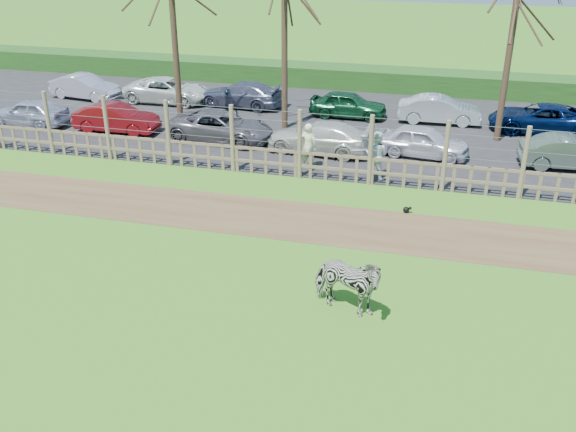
% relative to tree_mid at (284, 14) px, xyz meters
% --- Properties ---
extents(ground, '(120.00, 120.00, 0.00)m').
position_rel_tree_mid_xyz_m(ground, '(2.00, -13.50, -4.87)').
color(ground, '#689F29').
rests_on(ground, ground).
extents(dirt_strip, '(34.00, 2.80, 0.01)m').
position_rel_tree_mid_xyz_m(dirt_strip, '(2.00, -9.00, -4.86)').
color(dirt_strip, brown).
rests_on(dirt_strip, ground).
extents(asphalt, '(44.00, 13.00, 0.04)m').
position_rel_tree_mid_xyz_m(asphalt, '(2.00, 1.00, -4.85)').
color(asphalt, '#232326').
rests_on(asphalt, ground).
extents(hedge, '(46.00, 2.00, 1.10)m').
position_rel_tree_mid_xyz_m(hedge, '(2.00, 8.00, -4.32)').
color(hedge, '#1E4716').
rests_on(hedge, ground).
extents(fence, '(30.16, 0.16, 2.50)m').
position_rel_tree_mid_xyz_m(fence, '(2.00, -5.50, -4.06)').
color(fence, brown).
rests_on(fence, ground).
extents(tree_mid, '(4.80, 4.80, 6.83)m').
position_rel_tree_mid_xyz_m(tree_mid, '(0.00, 0.00, 0.00)').
color(tree_mid, '#3D2B1E').
rests_on(tree_mid, ground).
extents(tree_right, '(4.80, 4.80, 7.35)m').
position_rel_tree_mid_xyz_m(tree_right, '(9.00, 0.50, 0.37)').
color(tree_right, '#3D2B1E').
rests_on(tree_right, ground).
extents(zebra, '(2.00, 1.32, 1.56)m').
position_rel_tree_mid_xyz_m(zebra, '(5.08, -13.58, -4.09)').
color(zebra, gray).
rests_on(zebra, ground).
extents(visitor_a, '(0.65, 0.45, 1.72)m').
position_rel_tree_mid_xyz_m(visitor_a, '(2.11, -4.62, -3.96)').
color(visitor_a, beige).
rests_on(visitor_a, asphalt).
extents(visitor_b, '(1.00, 0.88, 1.72)m').
position_rel_tree_mid_xyz_m(visitor_b, '(4.64, -4.95, -3.96)').
color(visitor_b, silver).
rests_on(visitor_b, asphalt).
extents(crow, '(0.27, 0.20, 0.22)m').
position_rel_tree_mid_xyz_m(crow, '(5.99, -7.57, -4.76)').
color(crow, black).
rests_on(crow, ground).
extents(car_0, '(3.55, 1.49, 1.20)m').
position_rel_tree_mid_xyz_m(car_0, '(-11.02, -2.55, -4.23)').
color(car_0, '#AFB2CA').
rests_on(car_0, asphalt).
extents(car_1, '(3.67, 1.35, 1.20)m').
position_rel_tree_mid_xyz_m(car_1, '(-6.85, -2.39, -4.23)').
color(car_1, maroon).
rests_on(car_1, asphalt).
extents(car_2, '(4.45, 2.29, 1.20)m').
position_rel_tree_mid_xyz_m(car_2, '(-2.08, -2.40, -4.23)').
color(car_2, slate).
rests_on(car_2, asphalt).
extents(car_3, '(4.25, 1.99, 1.20)m').
position_rel_tree_mid_xyz_m(car_3, '(2.14, -2.79, -4.23)').
color(car_3, silver).
rests_on(car_3, asphalt).
extents(car_4, '(3.67, 1.83, 1.20)m').
position_rel_tree_mid_xyz_m(car_4, '(6.12, -2.23, -4.23)').
color(car_4, silver).
rests_on(car_4, asphalt).
extents(car_5, '(3.74, 1.60, 1.20)m').
position_rel_tree_mid_xyz_m(car_5, '(11.47, -2.18, -4.23)').
color(car_5, '#526459').
rests_on(car_5, asphalt).
extents(car_7, '(3.78, 1.74, 1.20)m').
position_rel_tree_mid_xyz_m(car_7, '(-11.06, 2.19, -4.23)').
color(car_7, '#B5AEC4').
rests_on(car_7, asphalt).
extents(car_8, '(4.33, 2.01, 1.20)m').
position_rel_tree_mid_xyz_m(car_8, '(-6.68, 2.60, -4.23)').
color(car_8, white).
rests_on(car_8, asphalt).
extents(car_9, '(4.28, 2.09, 1.20)m').
position_rel_tree_mid_xyz_m(car_9, '(-2.92, 2.75, -4.23)').
color(car_9, '#4F546D').
rests_on(car_9, asphalt).
extents(car_10, '(3.53, 1.45, 1.20)m').
position_rel_tree_mid_xyz_m(car_10, '(2.43, 2.27, -4.23)').
color(car_10, '#14502B').
rests_on(car_10, asphalt).
extents(car_11, '(3.69, 1.41, 1.20)m').
position_rel_tree_mid_xyz_m(car_11, '(6.53, 2.44, -4.23)').
color(car_11, silver).
rests_on(car_11, asphalt).
extents(car_12, '(4.37, 2.11, 1.20)m').
position_rel_tree_mid_xyz_m(car_12, '(10.80, 2.16, -4.23)').
color(car_12, '#05153F').
rests_on(car_12, asphalt).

